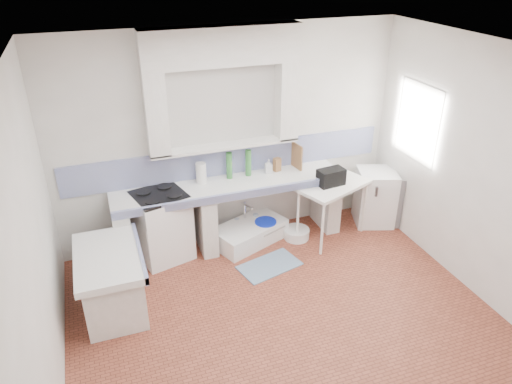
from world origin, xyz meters
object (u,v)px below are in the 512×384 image
object	(u,v)px
stove	(162,227)
side_table	(332,210)
sink	(250,234)
fridge	(375,197)

from	to	relation	value
stove	side_table	world-z (taller)	stove
stove	sink	xyz separation A→B (m)	(1.15, -0.05, -0.32)
stove	sink	size ratio (longest dim) A/B	0.90
side_table	fridge	world-z (taller)	fridge
stove	side_table	bearing A→B (deg)	-22.13
side_table	fridge	bearing A→B (deg)	-11.42
side_table	sink	bearing A→B (deg)	145.97
sink	side_table	bearing A→B (deg)	-34.47
stove	side_table	xyz separation A→B (m)	(2.25, -0.29, -0.04)
sink	fridge	distance (m)	1.89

